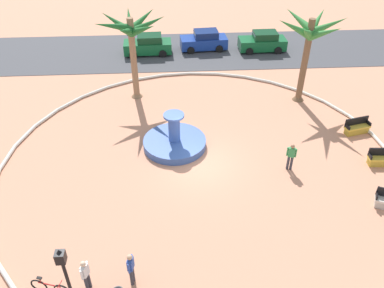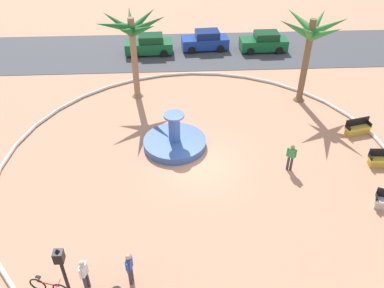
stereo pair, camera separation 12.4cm
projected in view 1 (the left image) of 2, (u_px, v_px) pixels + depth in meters
The scene contains 16 objects.
ground_plane at pixel (200, 164), 22.15m from camera, with size 80.00×80.00×0.00m, color tan.
plaza_curb at pixel (200, 162), 22.09m from camera, with size 22.14×22.14×0.20m, color silver.
street_asphalt at pixel (186, 51), 34.53m from camera, with size 48.00×8.00×0.03m, color #424247.
fountain at pixel (175, 142), 23.27m from camera, with size 3.69×3.69×2.21m.
palm_tree_near_fountain at pixel (310, 37), 25.10m from camera, with size 4.60×4.30×6.01m.
palm_tree_by_curb at pixel (132, 34), 25.46m from camera, with size 4.59×4.59×5.91m.
bench_east at pixel (357, 128), 24.35m from camera, with size 1.67×0.86×1.00m.
bench_west at pixel (382, 159), 21.89m from camera, with size 1.63×0.61×1.00m.
lamppost at pixel (67, 280), 13.59m from camera, with size 0.32×0.32×3.84m.
bicycle_red_frame at pixel (50, 288), 15.43m from camera, with size 1.67×0.61×0.94m.
person_cyclist_helmet at pixel (131, 268), 15.50m from camera, with size 0.27×0.52×1.71m.
person_cyclist_photo at pixel (86, 274), 15.30m from camera, with size 0.31×0.50×1.67m.
person_pedestrian_stroll at pixel (291, 156), 21.21m from camera, with size 0.50×0.31×1.68m.
parked_car_leftmost at pixel (148, 45), 33.61m from camera, with size 4.05×2.02×1.67m.
parked_car_second at pixel (204, 41), 34.39m from camera, with size 4.12×2.15×1.67m.
parked_car_third at pixel (263, 42), 34.17m from camera, with size 4.03×1.97×1.67m.
Camera 1 is at (-1.46, -17.06, 14.10)m, focal length 37.05 mm.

